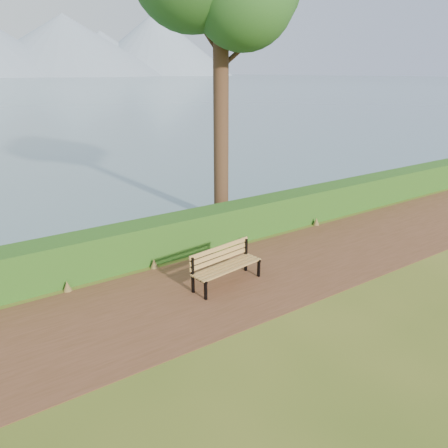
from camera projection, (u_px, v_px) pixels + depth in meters
ground at (240, 288)px, 9.74m from camera, size 140.00×140.00×0.00m
path at (232, 283)px, 9.97m from camera, size 40.00×3.40×0.01m
hedge at (182, 234)px, 11.59m from camera, size 32.00×0.85×1.00m
bench at (224, 263)px, 9.82m from camera, size 1.80×0.75×0.87m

